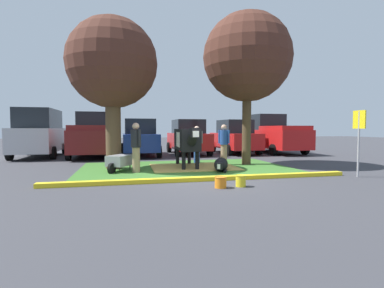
{
  "coord_description": "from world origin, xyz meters",
  "views": [
    {
      "loc": [
        -2.28,
        -8.35,
        1.51
      ],
      "look_at": [
        0.29,
        2.72,
        0.9
      ],
      "focal_mm": 27.21,
      "sensor_mm": 36.0,
      "label": 1
    }
  ],
  "objects_px": {
    "pickup_truck_black": "(273,135)",
    "suv_black": "(40,133)",
    "person_visitor_near": "(224,143)",
    "shade_tree_left": "(112,64)",
    "person_handler": "(136,146)",
    "bucket_yellow": "(241,181)",
    "pickup_truck_maroon": "(94,136)",
    "bucket_orange": "(221,182)",
    "sedan_blue": "(140,138)",
    "cow_holstein": "(187,140)",
    "shade_tree_right": "(247,58)",
    "person_visitor_far": "(197,143)",
    "sedan_red": "(188,137)",
    "wheelbarrow": "(119,161)",
    "parking_sign": "(359,130)",
    "calf_lying": "(221,165)",
    "sedan_silver": "(234,137)"
  },
  "relations": [
    {
      "from": "parking_sign",
      "to": "pickup_truck_black",
      "type": "height_order",
      "value": "pickup_truck_black"
    },
    {
      "from": "person_visitor_near",
      "to": "wheelbarrow",
      "type": "height_order",
      "value": "person_visitor_near"
    },
    {
      "from": "parking_sign",
      "to": "pickup_truck_black",
      "type": "bearing_deg",
      "value": 77.42
    },
    {
      "from": "bucket_orange",
      "to": "pickup_truck_black",
      "type": "relative_size",
      "value": 0.06
    },
    {
      "from": "bucket_yellow",
      "to": "bucket_orange",
      "type": "bearing_deg",
      "value": -176.53
    },
    {
      "from": "sedan_red",
      "to": "suv_black",
      "type": "bearing_deg",
      "value": 179.47
    },
    {
      "from": "shade_tree_right",
      "to": "person_handler",
      "type": "xyz_separation_m",
      "value": [
        -4.57,
        -1.25,
        -3.49
      ]
    },
    {
      "from": "shade_tree_right",
      "to": "pickup_truck_maroon",
      "type": "relative_size",
      "value": 1.15
    },
    {
      "from": "bucket_orange",
      "to": "sedan_red",
      "type": "height_order",
      "value": "sedan_red"
    },
    {
      "from": "wheelbarrow",
      "to": "sedan_silver",
      "type": "height_order",
      "value": "sedan_silver"
    },
    {
      "from": "shade_tree_right",
      "to": "sedan_blue",
      "type": "relative_size",
      "value": 1.41
    },
    {
      "from": "person_visitor_far",
      "to": "sedan_red",
      "type": "distance_m",
      "value": 4.53
    },
    {
      "from": "sedan_silver",
      "to": "person_visitor_near",
      "type": "bearing_deg",
      "value": -115.58
    },
    {
      "from": "shade_tree_left",
      "to": "sedan_silver",
      "type": "xyz_separation_m",
      "value": [
        6.9,
        5.38,
        -2.88
      ]
    },
    {
      "from": "shade_tree_right",
      "to": "person_visitor_far",
      "type": "height_order",
      "value": "shade_tree_right"
    },
    {
      "from": "shade_tree_right",
      "to": "sedan_silver",
      "type": "relative_size",
      "value": 1.41
    },
    {
      "from": "shade_tree_right",
      "to": "bucket_yellow",
      "type": "distance_m",
      "value": 6.35
    },
    {
      "from": "suv_black",
      "to": "pickup_truck_black",
      "type": "distance_m",
      "value": 13.44
    },
    {
      "from": "cow_holstein",
      "to": "shade_tree_left",
      "type": "bearing_deg",
      "value": 173.15
    },
    {
      "from": "parking_sign",
      "to": "sedan_blue",
      "type": "xyz_separation_m",
      "value": [
        -6.25,
        8.72,
        -0.47
      ]
    },
    {
      "from": "shade_tree_left",
      "to": "person_visitor_far",
      "type": "distance_m",
      "value": 4.68
    },
    {
      "from": "wheelbarrow",
      "to": "pickup_truck_black",
      "type": "relative_size",
      "value": 0.28
    },
    {
      "from": "parking_sign",
      "to": "sedan_blue",
      "type": "relative_size",
      "value": 0.47
    },
    {
      "from": "person_visitor_near",
      "to": "sedan_blue",
      "type": "xyz_separation_m",
      "value": [
        -3.16,
        5.0,
        0.09
      ]
    },
    {
      "from": "wheelbarrow",
      "to": "sedan_blue",
      "type": "relative_size",
      "value": 0.34
    },
    {
      "from": "bucket_orange",
      "to": "sedan_blue",
      "type": "distance_m",
      "value": 9.5
    },
    {
      "from": "shade_tree_left",
      "to": "pickup_truck_black",
      "type": "distance_m",
      "value": 11.24
    },
    {
      "from": "bucket_yellow",
      "to": "pickup_truck_maroon",
      "type": "bearing_deg",
      "value": 115.53
    },
    {
      "from": "cow_holstein",
      "to": "suv_black",
      "type": "bearing_deg",
      "value": 138.65
    },
    {
      "from": "sedan_blue",
      "to": "person_visitor_far",
      "type": "bearing_deg",
      "value": -61.39
    },
    {
      "from": "shade_tree_left",
      "to": "pickup_truck_black",
      "type": "xyz_separation_m",
      "value": [
        9.47,
        5.4,
        -2.75
      ]
    },
    {
      "from": "cow_holstein",
      "to": "sedan_red",
      "type": "xyz_separation_m",
      "value": [
        1.31,
        5.82,
        -0.09
      ]
    },
    {
      "from": "calf_lying",
      "to": "bucket_orange",
      "type": "distance_m",
      "value": 2.86
    },
    {
      "from": "bucket_yellow",
      "to": "pickup_truck_black",
      "type": "xyz_separation_m",
      "value": [
        6.14,
        9.59,
        0.96
      ]
    },
    {
      "from": "person_handler",
      "to": "wheelbarrow",
      "type": "xyz_separation_m",
      "value": [
        -0.55,
        0.33,
        -0.53
      ]
    },
    {
      "from": "suv_black",
      "to": "shade_tree_right",
      "type": "bearing_deg",
      "value": -30.56
    },
    {
      "from": "person_visitor_near",
      "to": "sedan_red",
      "type": "xyz_separation_m",
      "value": [
        -0.33,
        5.39,
        0.09
      ]
    },
    {
      "from": "cow_holstein",
      "to": "shade_tree_right",
      "type": "bearing_deg",
      "value": 8.63
    },
    {
      "from": "person_handler",
      "to": "sedan_blue",
      "type": "bearing_deg",
      "value": 86.02
    },
    {
      "from": "shade_tree_left",
      "to": "person_visitor_far",
      "type": "bearing_deg",
      "value": 16.21
    },
    {
      "from": "person_visitor_near",
      "to": "pickup_truck_black",
      "type": "distance_m",
      "value": 7.35
    },
    {
      "from": "person_visitor_near",
      "to": "shade_tree_left",
      "type": "bearing_deg",
      "value": -178.64
    },
    {
      "from": "pickup_truck_black",
      "to": "sedan_blue",
      "type": "bearing_deg",
      "value": -177.99
    },
    {
      "from": "person_handler",
      "to": "wheelbarrow",
      "type": "height_order",
      "value": "person_handler"
    },
    {
      "from": "bucket_orange",
      "to": "pickup_truck_black",
      "type": "height_order",
      "value": "pickup_truck_black"
    },
    {
      "from": "shade_tree_left",
      "to": "person_handler",
      "type": "xyz_separation_m",
      "value": [
        0.78,
        -1.18,
        -2.94
      ]
    },
    {
      "from": "pickup_truck_black",
      "to": "suv_black",
      "type": "bearing_deg",
      "value": 179.27
    },
    {
      "from": "parking_sign",
      "to": "person_visitor_near",
      "type": "bearing_deg",
      "value": 129.67
    },
    {
      "from": "suv_black",
      "to": "pickup_truck_maroon",
      "type": "distance_m",
      "value": 2.76
    },
    {
      "from": "bucket_orange",
      "to": "bucket_yellow",
      "type": "relative_size",
      "value": 1.06
    }
  ]
}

